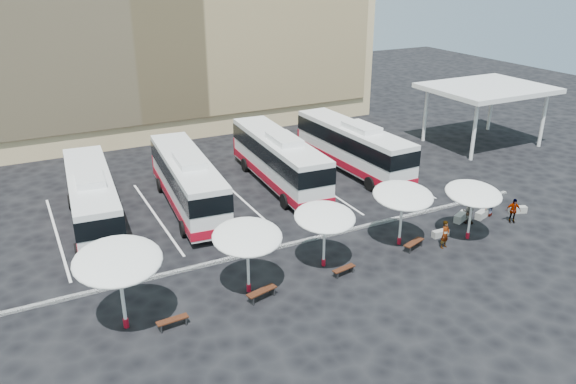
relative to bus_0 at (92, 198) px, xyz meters
name	(u,v)px	position (x,y,z in m)	size (l,w,h in m)	color
ground	(296,248)	(9.71, -8.18, -1.93)	(120.00, 120.00, 0.00)	black
service_canopy	(487,90)	(33.71, 1.82, 2.94)	(10.00, 8.00, 5.20)	white
curb_divider	(292,244)	(9.71, -7.68, -1.86)	(34.00, 0.25, 0.15)	black
bay_lines	(242,199)	(9.71, -0.18, -1.93)	(24.15, 12.00, 0.01)	white
bus_0	(92,198)	(0.00, 0.00, 0.00)	(3.47, 12.07, 3.78)	white
bus_1	(187,180)	(6.05, 0.14, 0.05)	(3.61, 12.37, 3.87)	white
bus_2	(279,158)	(13.20, 1.17, 0.10)	(3.46, 12.67, 3.98)	white
bus_3	(353,145)	(19.63, 1.29, 0.08)	(3.21, 12.49, 3.94)	white
sunshade_0	(118,261)	(-0.58, -11.25, 1.46)	(4.11, 4.16, 3.99)	white
sunshade_1	(247,237)	(5.50, -11.04, 1.10)	(4.09, 4.13, 3.56)	white
sunshade_2	(325,217)	(10.10, -10.55, 0.95)	(3.82, 3.86, 3.39)	white
sunshade_3	(403,196)	(15.28, -10.40, 1.11)	(4.22, 4.25, 3.58)	white
sunshade_4	(473,194)	(19.32, -11.69, 0.94)	(3.95, 3.98, 3.38)	white
wood_bench_0	(172,321)	(1.27, -12.23, -1.59)	(1.46, 0.47, 0.44)	black
wood_bench_1	(262,292)	(5.78, -11.99, -1.55)	(1.67, 0.80, 0.49)	black
wood_bench_2	(344,270)	(10.55, -11.87, -1.61)	(1.38, 0.58, 0.41)	black
wood_bench_3	(414,244)	(15.60, -11.30, -1.57)	(1.58, 0.87, 0.47)	black
conc_bench_0	(440,233)	(18.05, -10.77, -1.73)	(1.08, 0.36, 0.41)	gray
conc_bench_1	(461,217)	(20.71, -9.64, -1.68)	(1.31, 0.44, 0.49)	gray
conc_bench_2	(482,214)	(22.27, -9.90, -1.70)	(1.25, 0.42, 0.47)	gray
conc_bench_3	(518,210)	(24.85, -10.43, -1.72)	(1.14, 0.38, 0.43)	gray
passenger_0	(445,234)	(17.29, -11.91, -1.10)	(0.61, 0.40, 1.67)	black
passenger_1	(469,212)	(20.85, -10.11, -1.16)	(0.75, 0.58, 1.54)	black
passenger_2	(513,211)	(23.37, -11.28, -1.13)	(0.93, 0.39, 1.59)	black
passenger_3	(490,203)	(22.82, -9.92, -1.01)	(1.20, 0.69, 1.85)	black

